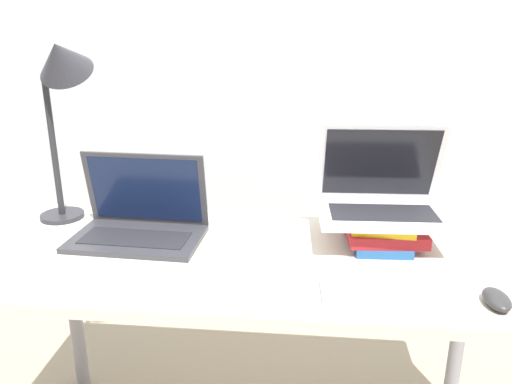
{
  "coord_description": "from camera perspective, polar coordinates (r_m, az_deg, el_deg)",
  "views": [
    {
      "loc": [
        0.14,
        -0.94,
        1.32
      ],
      "look_at": [
        0.01,
        0.33,
        0.9
      ],
      "focal_mm": 35.0,
      "sensor_mm": 36.0,
      "label": 1
    }
  ],
  "objects": [
    {
      "name": "mouse",
      "position": [
        1.28,
        25.8,
        -10.97
      ],
      "size": [
        0.06,
        0.1,
        0.03
      ],
      "color": "#2D2D2D",
      "rests_on": "desk"
    },
    {
      "name": "laptop_left",
      "position": [
        1.53,
        -13.13,
        -3.32
      ],
      "size": [
        0.39,
        0.26,
        0.25
      ],
      "color": "#333338",
      "rests_on": "desk"
    },
    {
      "name": "wireless_keyboard",
      "position": [
        1.24,
        14.17,
        -10.92
      ],
      "size": [
        0.29,
        0.13,
        0.01
      ],
      "color": "silver",
      "rests_on": "desk"
    },
    {
      "name": "desk",
      "position": [
        1.45,
        -0.5,
        -9.9
      ],
      "size": [
        1.5,
        0.66,
        0.72
      ],
      "color": "beige",
      "rests_on": "ground_plane"
    },
    {
      "name": "desk_lamp",
      "position": [
        1.62,
        -21.44,
        11.76
      ],
      "size": [
        0.23,
        0.2,
        0.6
      ],
      "color": "#28282D",
      "rests_on": "desk"
    },
    {
      "name": "book_stack",
      "position": [
        1.5,
        14.1,
        -4.17
      ],
      "size": [
        0.23,
        0.24,
        0.09
      ],
      "color": "#235693",
      "rests_on": "desk"
    },
    {
      "name": "wall_back",
      "position": [
        2.23,
        2.2,
        19.1
      ],
      "size": [
        8.0,
        0.05,
        2.7
      ],
      "color": "silver",
      "rests_on": "ground_plane"
    },
    {
      "name": "laptop_on_books",
      "position": [
        1.49,
        14.09,
        -0.46
      ],
      "size": [
        0.37,
        0.28,
        0.26
      ],
      "color": "silver",
      "rests_on": "book_stack"
    }
  ]
}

